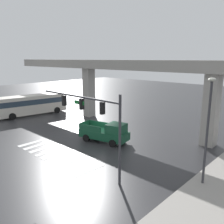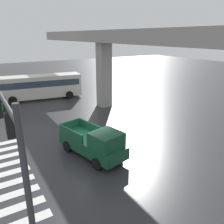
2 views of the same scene
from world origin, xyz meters
TOP-DOWN VIEW (x-y plane):
  - ground_plane at (0.00, 0.00)m, footprint 120.00×120.00m
  - crosswalk_stripes at (-0.00, -5.65)m, footprint 9.35×2.80m
  - elevated_overpass at (0.00, 6.05)m, footprint 51.80×2.09m
  - pickup_truck at (0.91, -0.19)m, footprint 5.39×2.99m
  - city_bus at (-15.78, 0.30)m, footprint 4.02×11.05m
  - traffic_signal_mast at (4.78, -5.53)m, footprint 8.69×0.32m

SIDE VIEW (x-z plane):
  - ground_plane at x=0.00m, z-range 0.00..0.00m
  - crosswalk_stripes at x=0.00m, z-range 0.00..0.01m
  - pickup_truck at x=0.91m, z-range -0.05..2.03m
  - city_bus at x=-15.78m, z-range 0.23..3.22m
  - traffic_signal_mast at x=4.78m, z-range 1.46..7.66m
  - elevated_overpass at x=0.00m, z-range 2.87..11.08m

